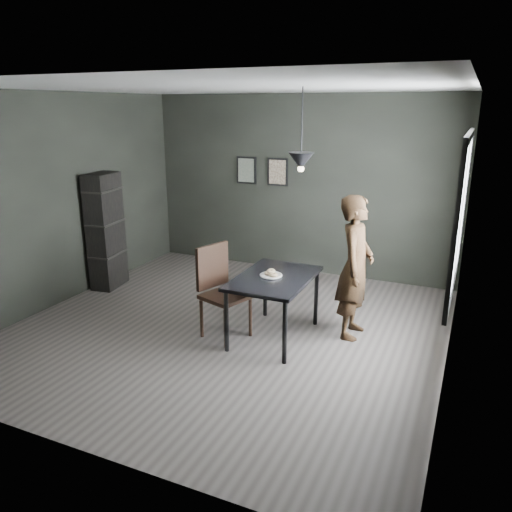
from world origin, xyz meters
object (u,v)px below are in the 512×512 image
at_px(cafe_table, 274,283).
at_px(pendant_lamp, 301,161).
at_px(white_plate, 271,276).
at_px(shelf_unit, 106,231).
at_px(wood_chair, 220,285).
at_px(woman, 355,267).

relative_size(cafe_table, pendant_lamp, 1.39).
relative_size(white_plate, shelf_unit, 0.14).
relative_size(white_plate, pendant_lamp, 0.27).
distance_m(cafe_table, white_plate, 0.09).
relative_size(wood_chair, pendant_lamp, 1.25).
bearing_deg(pendant_lamp, shelf_unit, 170.79).
xyz_separation_m(cafe_table, woman, (0.82, 0.45, 0.16)).
height_order(cafe_table, pendant_lamp, pendant_lamp).
bearing_deg(pendant_lamp, white_plate, -159.09).
bearing_deg(white_plate, woman, 28.12).
height_order(cafe_table, wood_chair, wood_chair).
xyz_separation_m(wood_chair, shelf_unit, (-2.31, 0.80, 0.23)).
distance_m(white_plate, shelf_unit, 2.95).
relative_size(wood_chair, shelf_unit, 0.64).
relative_size(cafe_table, woman, 0.72).
bearing_deg(shelf_unit, cafe_table, -20.41).
bearing_deg(white_plate, pendant_lamp, 20.91).
xyz_separation_m(white_plate, pendant_lamp, (0.29, 0.11, 1.29)).
xyz_separation_m(white_plate, shelf_unit, (-2.88, 0.62, 0.09)).
xyz_separation_m(woman, wood_chair, (-1.43, -0.63, -0.22)).
relative_size(shelf_unit, pendant_lamp, 1.96).
relative_size(woman, wood_chair, 1.54).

